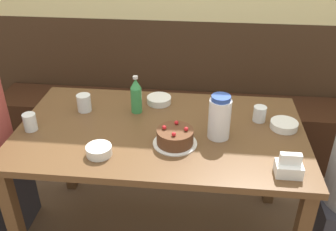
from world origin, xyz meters
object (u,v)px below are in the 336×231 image
napkin_holder (289,167)px  glass_water_tall (260,114)px  soju_bottle (136,95)px  bowl_side_dish (284,125)px  bowl_rice_small (99,150)px  bench_seat (174,128)px  birthday_cake (175,137)px  glass_tumbler_short (84,103)px  water_pitcher (220,117)px  glass_shot_small (30,122)px  bowl_soup_white (159,100)px

napkin_holder → glass_water_tall: (-0.07, 0.43, 0.00)m
soju_bottle → bowl_side_dish: 0.77m
bowl_rice_small → glass_water_tall: 0.84m
bowl_rice_small → glass_water_tall: (0.75, 0.38, 0.02)m
bench_seat → soju_bottle: size_ratio=12.58×
bench_seat → glass_water_tall: size_ratio=32.87×
birthday_cake → glass_tumbler_short: size_ratio=2.24×
water_pitcher → glass_tumbler_short: size_ratio=2.37×
bench_seat → water_pitcher: bearing=-71.6°
water_pitcher → soju_bottle: (-0.44, 0.20, -0.01)m
birthday_cake → napkin_holder: 0.52m
bench_seat → glass_water_tall: glass_water_tall is taller
napkin_holder → glass_water_tall: 0.44m
glass_tumbler_short → glass_shot_small: size_ratio=1.06×
bench_seat → water_pitcher: (0.29, -0.87, 0.62)m
bench_seat → glass_shot_small: size_ratio=29.90×
soju_bottle → bench_seat: bearing=77.6°
soju_bottle → napkin_holder: soju_bottle is taller
birthday_cake → bowl_soup_white: bearing=107.6°
glass_water_tall → bowl_soup_white: bearing=165.6°
birthday_cake → glass_water_tall: birthday_cake is taller
glass_tumbler_short → bowl_rice_small: bearing=-64.6°
bowl_rice_small → bowl_side_dish: (0.86, 0.32, -0.00)m
soju_bottle → glass_tumbler_short: soju_bottle is taller
water_pitcher → glass_shot_small: bearing=-177.8°
water_pitcher → glass_shot_small: size_ratio=2.50×
bench_seat → soju_bottle: bearing=-102.4°
bowl_side_dish → glass_water_tall: 0.13m
glass_tumbler_short → bench_seat: bearing=57.8°
bowl_soup_white → glass_tumbler_short: glass_tumbler_short is taller
birthday_cake → bowl_rice_small: size_ratio=1.79×
birthday_cake → glass_water_tall: 0.49m
bowl_rice_small → bowl_side_dish: size_ratio=0.85×
glass_tumbler_short → glass_water_tall: bearing=-0.6°
bowl_rice_small → soju_bottle: bearing=76.3°
bench_seat → glass_shot_small: bearing=-125.2°
bench_seat → water_pitcher: water_pitcher is taller
bowl_soup_white → bowl_rice_small: (-0.21, -0.52, 0.00)m
glass_shot_small → bench_seat: bearing=54.8°
glass_tumbler_short → soju_bottle: bearing=3.3°
glass_shot_small → birthday_cake: bearing=-3.8°
bench_seat → soju_bottle: soju_bottle is taller
napkin_holder → glass_water_tall: size_ratio=1.37×
bench_seat → bowl_soup_white: bowl_soup_white is taller
birthday_cake → glass_water_tall: bearing=31.9°
glass_tumbler_short → glass_shot_small: 0.30m
bowl_soup_white → glass_tumbler_short: size_ratio=1.46×
birthday_cake → glass_water_tall: (0.42, 0.26, 0.00)m
birthday_cake → water_pitcher: water_pitcher is taller
bowl_soup_white → glass_shot_small: glass_shot_small is taller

